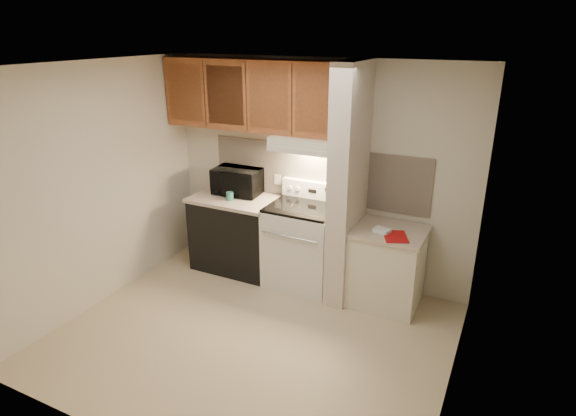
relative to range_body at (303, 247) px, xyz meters
The scene contains 50 objects.
floor 1.24m from the range_body, 90.00° to the right, with size 3.60×3.60×0.00m, color tan.
ceiling 2.34m from the range_body, 90.00° to the right, with size 3.60×3.60×0.00m, color white.
wall_back 0.86m from the range_body, 90.00° to the left, with size 3.60×0.02×2.50m, color beige.
wall_left 2.28m from the range_body, 147.31° to the right, with size 0.02×3.00×2.50m, color beige.
wall_right 2.28m from the range_body, 32.69° to the right, with size 0.02×3.00×2.50m, color beige.
backsplash 0.84m from the range_body, 90.00° to the left, with size 2.60×0.02×0.63m, color beige.
range_body is the anchor object (origin of this frame).
oven_window 0.32m from the range_body, 90.00° to the right, with size 0.50×0.01×0.30m, color black.
oven_handle 0.44m from the range_body, 90.00° to the right, with size 0.02×0.02×0.65m, color silver.
cooktop 0.48m from the range_body, ahead, with size 0.74×0.64×0.03m, color black.
range_backguard 0.66m from the range_body, 90.00° to the left, with size 0.76×0.08×0.20m, color silver.
range_display 0.64m from the range_body, 90.00° to the left, with size 0.10×0.01×0.04m, color black.
range_knob_left_outer 0.70m from the range_body, 139.40° to the left, with size 0.05×0.05×0.02m, color silver.
range_knob_left_inner 0.66m from the range_body, 126.87° to the left, with size 0.05×0.05×0.02m, color silver.
range_knob_right_inner 0.66m from the range_body, 53.13° to the left, with size 0.05×0.05×0.02m, color silver.
range_knob_right_outer 0.70m from the range_body, 40.60° to the left, with size 0.05×0.05×0.02m, color silver.
dishwasher_front 0.88m from the range_body, behind, with size 1.00×0.63×0.87m, color black.
left_countertop 0.98m from the range_body, behind, with size 1.04×0.67×0.04m, color #BCA894.
spoon_rest 1.22m from the range_body, 169.27° to the left, with size 0.23×0.07×0.02m, color black.
teal_jar 1.03m from the range_body, behind, with size 0.09×0.09×0.10m, color #2F7165.
outlet 0.86m from the range_body, 146.31° to the left, with size 0.08×0.01×0.12m, color beige.
microwave 1.12m from the range_body, behind, with size 0.56×0.38×0.31m, color black.
partition_pillar 0.94m from the range_body, ahead, with size 0.22×0.70×2.50m, color beige.
pillar_trim 0.93m from the range_body, ahead, with size 0.01×0.70×0.04m, color #9A532B.
knife_strip 0.95m from the range_body, ahead, with size 0.02×0.42×0.04m, color black.
knife_blade_a 0.88m from the range_body, 31.25° to the right, with size 0.01×0.04×0.16m, color silver.
knife_handle_a 1.01m from the range_body, 28.78° to the right, with size 0.02×0.02×0.10m, color black.
knife_blade_b 0.85m from the range_body, 20.51° to the right, with size 0.01×0.04×0.18m, color silver.
knife_handle_b 0.99m from the range_body, 20.76° to the right, with size 0.02×0.02×0.10m, color black.
knife_blade_c 0.83m from the range_body, ahead, with size 0.01×0.04×0.20m, color silver.
knife_handle_c 0.99m from the range_body, ahead, with size 0.02×0.02×0.10m, color black.
knife_blade_d 0.85m from the range_body, ahead, with size 0.01×0.04×0.16m, color silver.
knife_handle_d 0.98m from the range_body, ahead, with size 0.02×0.02×0.10m, color black.
knife_blade_e 0.85m from the range_body, 16.32° to the left, with size 0.01×0.04×0.18m, color silver.
knife_handle_e 0.99m from the range_body, 17.37° to the left, with size 0.02×0.02×0.10m, color black.
oven_mitt 0.79m from the range_body, 23.58° to the left, with size 0.03×0.09×0.22m, color slate.
right_cab_base 0.97m from the range_body, ahead, with size 0.70×0.60×0.81m, color beige.
right_countertop 1.04m from the range_body, ahead, with size 0.74×0.64×0.04m, color #BCA894.
red_folder 1.15m from the range_body, ahead, with size 0.22×0.30×0.01m, color #A90E0F.
white_box 1.01m from the range_body, ahead, with size 0.16×0.11×0.04m, color white.
range_hood 1.17m from the range_body, 90.00° to the left, with size 0.78×0.44×0.15m, color beige.
hood_lip 1.12m from the range_body, 90.00° to the right, with size 0.78×0.04×0.06m, color beige.
upper_cabinets 1.77m from the range_body, 166.16° to the left, with size 2.18×0.33×0.77m, color #9A532B.
cab_door_a 2.22m from the range_body, behind, with size 0.46×0.01×0.63m, color #9A532B.
cab_gap_a 2.04m from the range_body, behind, with size 0.01×0.01×0.73m, color black.
cab_door_b 1.89m from the range_body, behind, with size 0.46×0.01×0.63m, color #9A532B.
cab_gap_b 1.77m from the range_body, behind, with size 0.01×0.01×0.73m, color black.
cab_door_c 1.68m from the range_body, behind, with size 0.46×0.01×0.63m, color #9A532B.
cab_gap_c 1.63m from the range_body, behind, with size 0.01×0.01×0.73m, color black.
cab_door_d 1.63m from the range_body, ahead, with size 0.46×0.01×0.63m, color #9A532B.
Camera 1 is at (2.03, -3.35, 2.78)m, focal length 30.00 mm.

